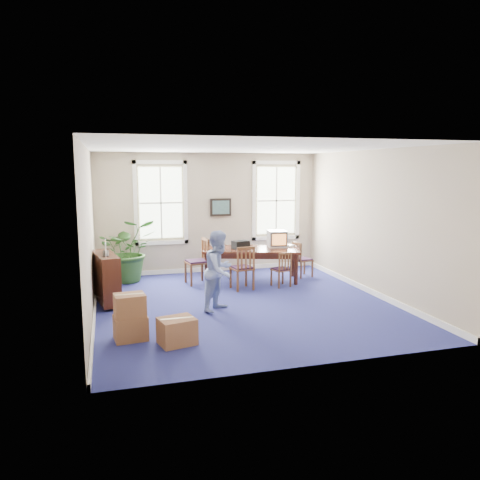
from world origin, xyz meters
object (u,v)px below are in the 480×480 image
object	(u,v)px
conference_table	(251,264)
credenza	(106,280)
cardboard_boxes	(142,313)
crt_tv	(277,239)
potted_plant	(128,250)
man	(220,271)
chair_near_left	(242,267)

from	to	relation	value
conference_table	credenza	world-z (taller)	credenza
cardboard_boxes	conference_table	bearing A→B (deg)	48.38
crt_tv	potted_plant	world-z (taller)	potted_plant
man	cardboard_boxes	world-z (taller)	man
crt_tv	potted_plant	size ratio (longest dim) A/B	0.32
conference_table	credenza	distance (m)	3.70
crt_tv	credenza	size ratio (longest dim) A/B	0.39
chair_near_left	man	bearing A→B (deg)	49.70
crt_tv	credenza	distance (m)	4.41
conference_table	man	size ratio (longest dim) A/B	1.48
chair_near_left	cardboard_boxes	world-z (taller)	chair_near_left
chair_near_left	conference_table	bearing A→B (deg)	-129.78
crt_tv	potted_plant	xyz separation A→B (m)	(-3.67, 0.66, -0.23)
conference_table	man	xyz separation A→B (m)	(-1.36, -2.23, 0.39)
credenza	potted_plant	world-z (taller)	potted_plant
crt_tv	man	world-z (taller)	man
conference_table	potted_plant	distance (m)	3.08
crt_tv	man	size ratio (longest dim) A/B	0.31
cardboard_boxes	man	bearing A→B (deg)	34.27
conference_table	potted_plant	size ratio (longest dim) A/B	1.51
chair_near_left	crt_tv	bearing A→B (deg)	-152.79
man	credenza	bearing A→B (deg)	107.63
chair_near_left	cardboard_boxes	xyz separation A→B (m)	(-2.46, -2.51, -0.11)
man	potted_plant	distance (m)	3.36
credenza	cardboard_boxes	bearing A→B (deg)	-85.97
potted_plant	cardboard_boxes	distance (m)	4.05
chair_near_left	potted_plant	xyz separation A→B (m)	(-2.49, 1.52, 0.27)
credenza	conference_table	bearing A→B (deg)	7.18
crt_tv	potted_plant	bearing A→B (deg)	177.27
conference_table	chair_near_left	bearing A→B (deg)	-103.13
chair_near_left	man	world-z (taller)	man
crt_tv	potted_plant	distance (m)	3.74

